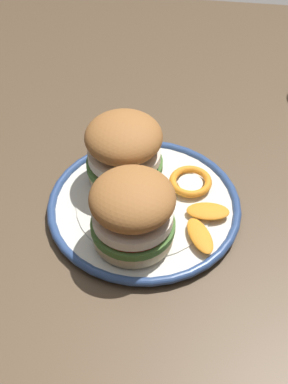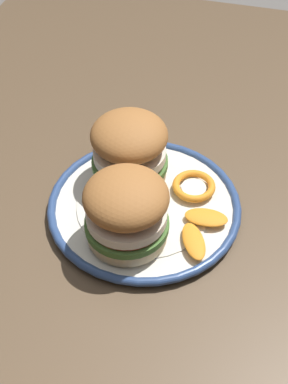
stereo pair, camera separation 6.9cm
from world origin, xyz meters
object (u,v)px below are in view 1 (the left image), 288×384
object	(u,v)px
dinner_plate	(144,207)
sandwich_half_right	(124,150)
dining_table	(154,250)
sandwich_half_left	(133,211)

from	to	relation	value
dinner_plate	sandwich_half_right	distance (m)	0.09
dining_table	dinner_plate	size ratio (longest dim) A/B	4.70
sandwich_half_left	sandwich_half_right	bearing A→B (deg)	14.29
dinner_plate	sandwich_half_left	distance (m)	0.09
sandwich_half_left	dining_table	bearing A→B (deg)	-18.86
dining_table	dinner_plate	distance (m)	0.10
dining_table	sandwich_half_right	distance (m)	0.17
dining_table	sandwich_half_right	bearing A→B (deg)	45.30
sandwich_half_left	dinner_plate	bearing A→B (deg)	-5.84
dining_table	sandwich_half_right	xyz separation A→B (m)	(0.05, 0.05, 0.16)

